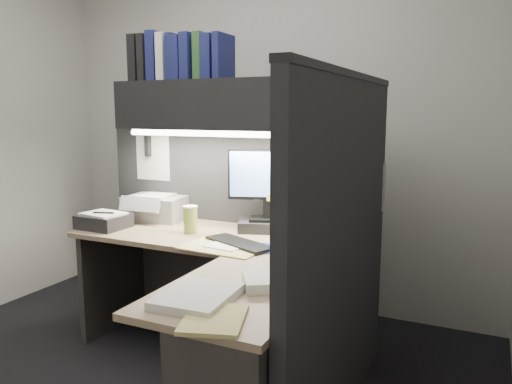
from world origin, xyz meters
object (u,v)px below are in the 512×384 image
desk (217,326)px  telephone (322,234)px  monitor (267,199)px  overhead_shelf (233,105)px  keyboard (239,243)px  notebook_stack (104,221)px  printer (158,207)px  coffee_cup (190,220)px

desk → telephone: size_ratio=7.68×
desk → monitor: 0.92m
monitor → overhead_shelf: bearing=166.9°
overhead_shelf → monitor: (0.21, 0.02, -0.57)m
desk → keyboard: bearing=102.1°
overhead_shelf → notebook_stack: (-0.75, -0.34, -0.73)m
telephone → printer: printer is taller
telephone → coffee_cup: coffee_cup is taller
keyboard → printer: bearing=178.3°
keyboard → printer: printer is taller
overhead_shelf → telephone: bearing=-5.7°
keyboard → coffee_cup: coffee_cup is taller
notebook_stack → telephone: bearing=11.7°
notebook_stack → printer: bearing=70.4°
overhead_shelf → notebook_stack: overhead_shelf is taller
telephone → printer: (-1.21, 0.10, 0.04)m
coffee_cup → monitor: bearing=31.0°
keyboard → notebook_stack: bearing=-157.0°
overhead_shelf → printer: overhead_shelf is taller
overhead_shelf → coffee_cup: 0.75m
coffee_cup → notebook_stack: coffee_cup is taller
desk → notebook_stack: size_ratio=5.89×
telephone → desk: bearing=-95.1°
overhead_shelf → notebook_stack: size_ratio=5.37×
desk → overhead_shelf: bearing=111.8°
telephone → printer: size_ratio=0.56×
overhead_shelf → keyboard: overhead_shelf is taller
overhead_shelf → telephone: overhead_shelf is taller
desk → telephone: bearing=66.9°
overhead_shelf → keyboard: bearing=-58.2°
desk → printer: (-0.92, 0.79, 0.37)m
notebook_stack → monitor: bearing=20.6°
coffee_cup → keyboard: bearing=-17.7°
overhead_shelf → monitor: 0.61m
keyboard → notebook_stack: size_ratio=1.52×
monitor → notebook_stack: size_ratio=1.77×
desk → telephone: telephone is taller
monitor → keyboard: size_ratio=1.17×
printer → notebook_stack: bearing=-116.7°
desk → monitor: monitor is taller
coffee_cup → overhead_shelf: bearing=49.2°
telephone → notebook_stack: (-1.35, -0.28, -0.00)m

